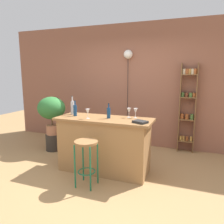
# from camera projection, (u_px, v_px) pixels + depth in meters

# --- Properties ---
(ground) EXTENTS (12.00, 12.00, 0.00)m
(ground) POSITION_uv_depth(u_px,v_px,m) (97.00, 178.00, 3.56)
(ground) COLOR #A37A4C
(back_wall) EXTENTS (6.40, 0.10, 2.80)m
(back_wall) POSITION_uv_depth(u_px,v_px,m) (131.00, 85.00, 5.11)
(back_wall) COLOR #8C5642
(back_wall) RESTS_ON ground
(kitchen_counter) EXTENTS (1.64, 0.63, 0.94)m
(kitchen_counter) POSITION_uv_depth(u_px,v_px,m) (104.00, 144.00, 3.76)
(kitchen_counter) COLOR #9E7042
(kitchen_counter) RESTS_ON ground
(bar_stool) EXTENTS (0.35, 0.35, 0.70)m
(bar_stool) POSITION_uv_depth(u_px,v_px,m) (86.00, 153.00, 3.23)
(bar_stool) COLOR #196642
(bar_stool) RESTS_ON ground
(spice_shelf) EXTENTS (0.34, 0.16, 1.89)m
(spice_shelf) POSITION_uv_depth(u_px,v_px,m) (188.00, 105.00, 4.59)
(spice_shelf) COLOR brown
(spice_shelf) RESTS_ON ground
(plant_stool) EXTENTS (0.31, 0.31, 0.36)m
(plant_stool) POSITION_uv_depth(u_px,v_px,m) (53.00, 142.00, 4.82)
(plant_stool) COLOR #2D2823
(plant_stool) RESTS_ON ground
(potted_plant) EXTENTS (0.61, 0.55, 0.83)m
(potted_plant) POSITION_uv_depth(u_px,v_px,m) (52.00, 110.00, 4.69)
(potted_plant) COLOR #A86B4C
(potted_plant) RESTS_ON plant_stool
(bottle_sauce_amber) EXTENTS (0.06, 0.06, 0.28)m
(bottle_sauce_amber) POSITION_uv_depth(u_px,v_px,m) (75.00, 110.00, 3.85)
(bottle_sauce_amber) COLOR navy
(bottle_sauce_amber) RESTS_ON kitchen_counter
(bottle_soda_blue) EXTENTS (0.07, 0.07, 0.34)m
(bottle_soda_blue) POSITION_uv_depth(u_px,v_px,m) (73.00, 107.00, 4.00)
(bottle_soda_blue) COLOR #B2B2B7
(bottle_soda_blue) RESTS_ON kitchen_counter
(bottle_wine_red) EXTENTS (0.06, 0.06, 0.26)m
(bottle_wine_red) POSITION_uv_depth(u_px,v_px,m) (109.00, 113.00, 3.65)
(bottle_wine_red) COLOR navy
(bottle_wine_red) RESTS_ON kitchen_counter
(wine_glass_left) EXTENTS (0.07, 0.07, 0.16)m
(wine_glass_left) POSITION_uv_depth(u_px,v_px,m) (88.00, 112.00, 3.62)
(wine_glass_left) COLOR silver
(wine_glass_left) RESTS_ON kitchen_counter
(wine_glass_center) EXTENTS (0.07, 0.07, 0.16)m
(wine_glass_center) POSITION_uv_depth(u_px,v_px,m) (136.00, 111.00, 3.68)
(wine_glass_center) COLOR silver
(wine_glass_center) RESTS_ON kitchen_counter
(wine_glass_right) EXTENTS (0.07, 0.07, 0.16)m
(wine_glass_right) POSITION_uv_depth(u_px,v_px,m) (129.00, 111.00, 3.71)
(wine_glass_right) COLOR silver
(wine_glass_right) RESTS_ON kitchen_counter
(cookbook) EXTENTS (0.25, 0.22, 0.03)m
(cookbook) POSITION_uv_depth(u_px,v_px,m) (140.00, 122.00, 3.31)
(cookbook) COLOR black
(cookbook) RESTS_ON kitchen_counter
(pendant_globe_light) EXTENTS (0.20, 0.20, 2.20)m
(pendant_globe_light) POSITION_uv_depth(u_px,v_px,m) (128.00, 56.00, 4.91)
(pendant_globe_light) COLOR black
(pendant_globe_light) RESTS_ON ground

